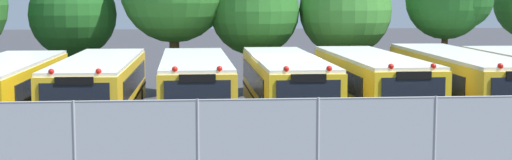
{
  "coord_description": "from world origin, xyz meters",
  "views": [
    {
      "loc": [
        -3.35,
        -26.91,
        4.64
      ],
      "look_at": [
        -1.0,
        0.0,
        1.6
      ],
      "focal_mm": 52.25,
      "sensor_mm": 36.0,
      "label": 1
    }
  ],
  "objects": [
    {
      "name": "ground_plane",
      "position": [
        0.0,
        0.0,
        0.0
      ],
      "size": [
        160.0,
        160.0,
        0.0
      ],
      "primitive_type": "plane",
      "color": "#38383D"
    },
    {
      "name": "school_bus_0",
      "position": [
        -9.88,
        -0.27,
        1.33
      ],
      "size": [
        2.7,
        10.7,
        2.51
      ],
      "rotation": [
        0.0,
        0.0,
        3.13
      ],
      "color": "yellow",
      "rests_on": "ground_plane"
    },
    {
      "name": "school_bus_1",
      "position": [
        -6.66,
        0.14,
        1.34
      ],
      "size": [
        2.71,
        10.67,
        2.54
      ],
      "rotation": [
        0.0,
        0.0,
        3.12
      ],
      "color": "yellow",
      "rests_on": "ground_plane"
    },
    {
      "name": "school_bus_2",
      "position": [
        -3.22,
        -0.01,
        1.36
      ],
      "size": [
        2.56,
        10.14,
        2.58
      ],
      "rotation": [
        0.0,
        0.0,
        3.15
      ],
      "color": "yellow",
      "rests_on": "ground_plane"
    },
    {
      "name": "school_bus_3",
      "position": [
        0.09,
        0.03,
        1.36
      ],
      "size": [
        2.47,
        10.7,
        2.58
      ],
      "rotation": [
        0.0,
        0.0,
        3.15
      ],
      "color": "yellow",
      "rests_on": "ground_plane"
    },
    {
      "name": "school_bus_4",
      "position": [
        3.28,
        -0.0,
        1.38
      ],
      "size": [
        2.59,
        10.4,
        2.62
      ],
      "rotation": [
        0.0,
        0.0,
        3.15
      ],
      "color": "yellow",
      "rests_on": "ground_plane"
    },
    {
      "name": "school_bus_5",
      "position": [
        6.57,
        -0.13,
        1.41
      ],
      "size": [
        2.7,
        11.72,
        2.68
      ],
      "rotation": [
        0.0,
        0.0,
        3.12
      ],
      "color": "yellow",
      "rests_on": "ground_plane"
    },
    {
      "name": "tree_1",
      "position": [
        -8.79,
        8.52,
        3.75
      ],
      "size": [
        4.06,
        4.06,
        5.83
      ],
      "color": "#4C3823",
      "rests_on": "ground_plane"
    },
    {
      "name": "tree_3",
      "position": [
        -0.38,
        7.7,
        3.98
      ],
      "size": [
        4.17,
        4.17,
        6.06
      ],
      "color": "#4C3823",
      "rests_on": "ground_plane"
    },
    {
      "name": "tree_4",
      "position": [
        3.96,
        7.65,
        4.1
      ],
      "size": [
        4.36,
        4.36,
        6.19
      ],
      "color": "#4C3823",
      "rests_on": "ground_plane"
    },
    {
      "name": "chainlink_fence",
      "position": [
        -0.09,
        -8.1,
        1.06
      ],
      "size": [
        24.98,
        0.07,
        2.05
      ],
      "color": "#9EA0A3",
      "rests_on": "ground_plane"
    }
  ]
}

